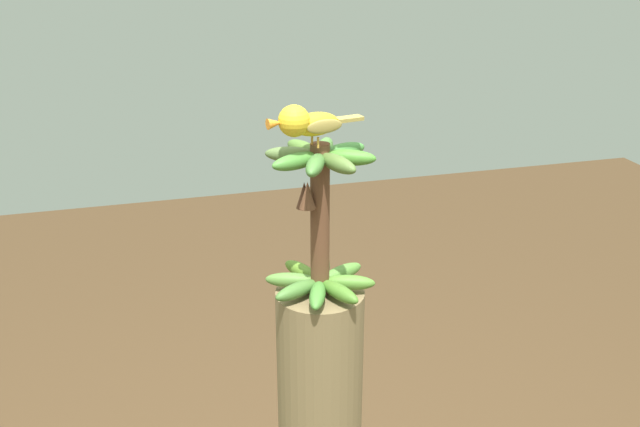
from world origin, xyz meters
TOP-DOWN VIEW (x-y plane):
  - banana_bunch at (0.00, -0.00)m, footprint 0.25×0.25m
  - perched_bird at (0.04, 0.02)m, footprint 0.21×0.08m

SIDE VIEW (x-z plane):
  - banana_bunch at x=0.00m, z-range 1.26..1.61m
  - perched_bird at x=0.04m, z-range 1.62..1.71m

